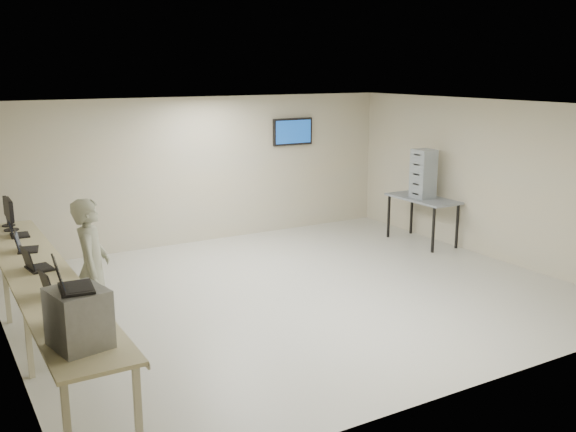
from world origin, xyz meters
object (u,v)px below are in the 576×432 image
equipment_box (79,318)px  side_table (423,201)px  soldier (92,269)px  workbench (41,279)px

equipment_box → side_table: equipment_box is taller
equipment_box → soldier: (0.64, 2.23, -0.27)m
side_table → equipment_box: bearing=-153.6°
soldier → side_table: soldier is taller
workbench → equipment_box: equipment_box is taller
equipment_box → soldier: size_ratio=0.30×
workbench → soldier: size_ratio=3.36×
soldier → side_table: (6.61, 1.38, -0.07)m
workbench → side_table: size_ratio=4.04×
workbench → equipment_box: 2.41m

